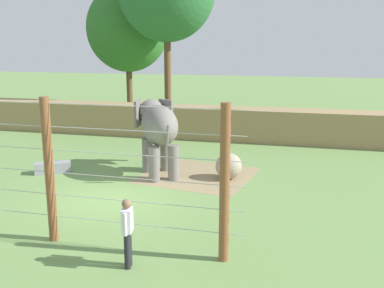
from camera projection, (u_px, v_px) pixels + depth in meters
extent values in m
plane|color=#6B8E4C|center=(111.00, 199.00, 14.94)|extent=(120.00, 120.00, 0.00)
cube|color=#937F5B|center=(198.00, 175.00, 17.66)|extent=(4.72, 4.60, 0.01)
cube|color=#997F56|center=(190.00, 122.00, 24.70)|extent=(36.00, 1.80, 1.73)
cylinder|color=slate|center=(147.00, 155.00, 18.00)|extent=(0.43, 0.43, 1.36)
cylinder|color=slate|center=(165.00, 154.00, 18.20)|extent=(0.43, 0.43, 1.36)
cylinder|color=slate|center=(154.00, 164.00, 16.69)|extent=(0.43, 0.43, 1.36)
cylinder|color=slate|center=(173.00, 163.00, 16.89)|extent=(0.43, 0.43, 1.36)
ellipsoid|color=slate|center=(159.00, 125.00, 17.15)|extent=(2.45, 2.87, 1.56)
ellipsoid|color=slate|center=(152.00, 112.00, 18.57)|extent=(1.41, 1.37, 1.12)
cube|color=slate|center=(138.00, 113.00, 18.33)|extent=(0.18, 0.88, 1.07)
cube|color=slate|center=(166.00, 112.00, 18.64)|extent=(0.77, 0.58, 1.07)
cylinder|color=slate|center=(150.00, 120.00, 19.06)|extent=(0.51, 0.57, 0.61)
cylinder|color=slate|center=(150.00, 130.00, 19.26)|extent=(0.39, 0.43, 0.57)
cylinder|color=slate|center=(150.00, 138.00, 19.42)|extent=(0.27, 0.27, 0.54)
cylinder|color=slate|center=(168.00, 135.00, 15.84)|extent=(0.23, 0.30, 0.78)
sphere|color=gray|center=(229.00, 166.00, 17.06)|extent=(1.02, 1.02, 1.02)
cylinder|color=brown|center=(49.00, 171.00, 11.41)|extent=(0.24, 0.24, 3.83)
cylinder|color=brown|center=(225.00, 184.00, 10.30)|extent=(0.24, 0.24, 3.83)
cylinder|color=#B7B7BC|center=(56.00, 216.00, 11.65)|extent=(9.93, 0.02, 0.02)
cylinder|color=#B7B7BC|center=(55.00, 194.00, 11.52)|extent=(9.93, 0.02, 0.02)
cylinder|color=#B7B7BC|center=(53.00, 172.00, 11.39)|extent=(9.93, 0.02, 0.02)
cylinder|color=#B7B7BC|center=(52.00, 150.00, 11.26)|extent=(9.93, 0.02, 0.02)
cylinder|color=#B7B7BC|center=(50.00, 126.00, 11.12)|extent=(9.93, 0.02, 0.02)
cylinder|color=#B7B7BC|center=(48.00, 103.00, 10.99)|extent=(9.93, 0.02, 0.02)
cylinder|color=#232328|center=(127.00, 251.00, 10.22)|extent=(0.15, 0.15, 0.88)
cylinder|color=#232328|center=(129.00, 248.00, 10.38)|extent=(0.15, 0.15, 0.88)
cube|color=silver|center=(127.00, 220.00, 10.14)|extent=(0.28, 0.40, 0.56)
sphere|color=#846047|center=(127.00, 204.00, 10.05)|extent=(0.22, 0.22, 0.22)
cylinder|color=silver|center=(125.00, 225.00, 9.91)|extent=(0.11, 0.11, 0.54)
cylinder|color=silver|center=(129.00, 216.00, 10.37)|extent=(0.11, 0.11, 0.54)
cube|color=black|center=(126.00, 225.00, 10.45)|extent=(0.03, 0.07, 0.14)
cube|color=gray|center=(53.00, 168.00, 17.90)|extent=(1.47, 1.12, 0.44)
cylinder|color=brown|center=(130.00, 89.00, 32.94)|extent=(0.44, 0.44, 3.67)
ellipsoid|color=#2D6B28|center=(128.00, 28.00, 31.98)|extent=(5.91, 5.91, 6.20)
cylinder|color=brown|center=(168.00, 79.00, 28.57)|extent=(0.44, 0.44, 5.80)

